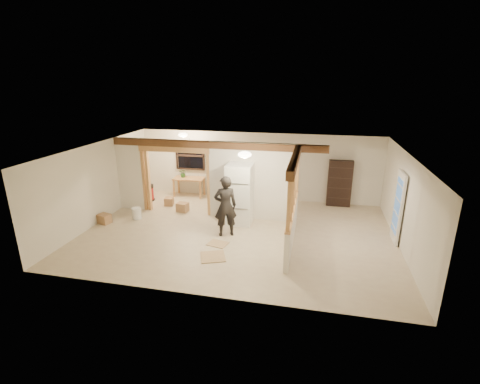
% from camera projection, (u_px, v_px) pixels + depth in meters
% --- Properties ---
extents(floor, '(9.00, 6.50, 0.01)m').
position_uv_depth(floor, '(238.00, 233.00, 10.36)').
color(floor, beige).
rests_on(floor, ground).
extents(ceiling, '(9.00, 6.50, 0.01)m').
position_uv_depth(ceiling, '(238.00, 150.00, 9.58)').
color(ceiling, white).
extents(wall_back, '(9.00, 0.01, 2.50)m').
position_uv_depth(wall_back, '(257.00, 166.00, 12.99)').
color(wall_back, silver).
rests_on(wall_back, floor).
extents(wall_front, '(9.00, 0.01, 2.50)m').
position_uv_depth(wall_front, '(202.00, 242.00, 6.95)').
color(wall_front, silver).
rests_on(wall_front, floor).
extents(wall_left, '(0.01, 6.50, 2.50)m').
position_uv_depth(wall_left, '(98.00, 183.00, 10.89)').
color(wall_left, silver).
rests_on(wall_left, floor).
extents(wall_right, '(0.01, 6.50, 2.50)m').
position_uv_depth(wall_right, '(406.00, 204.00, 9.05)').
color(wall_right, silver).
rests_on(wall_right, floor).
extents(partition_left_stub, '(0.90, 0.12, 2.50)m').
position_uv_depth(partition_left_stub, '(130.00, 174.00, 11.91)').
color(partition_left_stub, silver).
rests_on(partition_left_stub, floor).
extents(partition_center, '(2.80, 0.12, 2.50)m').
position_uv_depth(partition_center, '(252.00, 182.00, 11.04)').
color(partition_center, silver).
rests_on(partition_center, floor).
extents(doorway_frame, '(2.46, 0.14, 2.20)m').
position_uv_depth(doorway_frame, '(176.00, 181.00, 11.62)').
color(doorway_frame, tan).
rests_on(doorway_frame, floor).
extents(header_beam_back, '(7.00, 0.18, 0.22)m').
position_uv_depth(header_beam_back, '(215.00, 145.00, 10.94)').
color(header_beam_back, brown).
rests_on(header_beam_back, ceiling).
extents(header_beam_right, '(0.18, 3.30, 0.22)m').
position_uv_depth(header_beam_right, '(295.00, 160.00, 8.92)').
color(header_beam_right, brown).
rests_on(header_beam_right, ceiling).
extents(pony_wall, '(0.12, 3.20, 1.00)m').
position_uv_depth(pony_wall, '(292.00, 227.00, 9.51)').
color(pony_wall, silver).
rests_on(pony_wall, floor).
extents(stud_partition, '(0.14, 3.20, 1.32)m').
position_uv_depth(stud_partition, '(294.00, 187.00, 9.15)').
color(stud_partition, tan).
rests_on(stud_partition, pony_wall).
extents(window_back, '(1.12, 0.10, 1.10)m').
position_uv_depth(window_back, '(190.00, 156.00, 13.35)').
color(window_back, black).
rests_on(window_back, wall_back).
extents(french_door, '(0.12, 0.86, 2.00)m').
position_uv_depth(french_door, '(398.00, 208.00, 9.52)').
color(french_door, white).
rests_on(french_door, floor).
extents(ceiling_dome_main, '(0.36, 0.36, 0.16)m').
position_uv_depth(ceiling_dome_main, '(245.00, 155.00, 9.06)').
color(ceiling_dome_main, '#FFEABF').
rests_on(ceiling_dome_main, ceiling).
extents(ceiling_dome_util, '(0.32, 0.32, 0.14)m').
position_uv_depth(ceiling_dome_util, '(183.00, 135.00, 12.23)').
color(ceiling_dome_util, '#FFEABF').
rests_on(ceiling_dome_util, ceiling).
extents(hanging_bulb, '(0.07, 0.07, 0.07)m').
position_uv_depth(hanging_bulb, '(190.00, 148.00, 11.57)').
color(hanging_bulb, '#FFD88C').
rests_on(hanging_bulb, ceiling).
extents(refrigerator, '(0.78, 0.76, 1.90)m').
position_uv_depth(refrigerator, '(240.00, 194.00, 10.79)').
color(refrigerator, white).
rests_on(refrigerator, floor).
extents(woman, '(0.77, 0.65, 1.79)m').
position_uv_depth(woman, '(225.00, 206.00, 9.92)').
color(woman, black).
rests_on(woman, floor).
extents(work_table, '(1.19, 0.63, 0.73)m').
position_uv_depth(work_table, '(189.00, 187.00, 13.48)').
color(work_table, tan).
rests_on(work_table, floor).
extents(potted_plant, '(0.37, 0.35, 0.33)m').
position_uv_depth(potted_plant, '(183.00, 173.00, 13.40)').
color(potted_plant, '#2C6F29').
rests_on(potted_plant, work_table).
extents(shop_vac, '(0.63, 0.63, 0.62)m').
position_uv_depth(shop_vac, '(148.00, 193.00, 12.98)').
color(shop_vac, '#9E1311').
rests_on(shop_vac, floor).
extents(bookshelf, '(0.83, 0.28, 1.66)m').
position_uv_depth(bookshelf, '(340.00, 183.00, 12.31)').
color(bookshelf, black).
rests_on(bookshelf, floor).
extents(bucket, '(0.35, 0.35, 0.37)m').
position_uv_depth(bucket, '(137.00, 213.00, 11.32)').
color(bucket, white).
rests_on(bucket, floor).
extents(box_util_a, '(0.40, 0.36, 0.31)m').
position_uv_depth(box_util_a, '(183.00, 207.00, 11.95)').
color(box_util_a, '#A2764E').
rests_on(box_util_a, floor).
extents(box_util_b, '(0.35, 0.35, 0.28)m').
position_uv_depth(box_util_b, '(169.00, 201.00, 12.55)').
color(box_util_b, '#A2764E').
rests_on(box_util_b, floor).
extents(box_front, '(0.43, 0.38, 0.30)m').
position_uv_depth(box_front, '(104.00, 219.00, 10.98)').
color(box_front, '#A2764E').
rests_on(box_front, floor).
extents(floor_panel_near, '(0.80, 0.80, 0.02)m').
position_uv_depth(floor_panel_near, '(213.00, 257.00, 8.92)').
color(floor_panel_near, tan).
rests_on(floor_panel_near, floor).
extents(floor_panel_far, '(0.61, 0.53, 0.02)m').
position_uv_depth(floor_panel_far, '(218.00, 244.00, 9.63)').
color(floor_panel_far, tan).
rests_on(floor_panel_far, floor).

